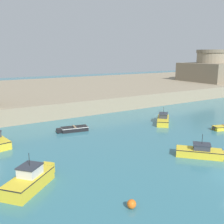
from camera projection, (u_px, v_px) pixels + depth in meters
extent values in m
cube|color=gray|center=(51.00, 92.00, 56.56)|extent=(120.00, 40.00, 2.31)
cube|color=yellow|center=(163.00, 121.00, 35.33)|extent=(4.17, 4.25, 0.75)
cube|color=yellow|center=(164.00, 116.00, 37.79)|extent=(1.03, 1.03, 0.64)
cube|color=black|center=(163.00, 118.00, 35.26)|extent=(4.21, 4.29, 0.07)
cube|color=#333842|center=(163.00, 116.00, 35.41)|extent=(1.88, 1.89, 0.53)
cube|color=#2D333D|center=(163.00, 113.00, 35.34)|extent=(2.03, 2.04, 0.08)
cylinder|color=black|center=(164.00, 110.00, 35.24)|extent=(0.04, 0.04, 0.90)
cube|color=black|center=(214.00, 128.00, 31.97)|extent=(0.25, 0.25, 0.36)
cube|color=yellow|center=(29.00, 183.00, 18.08)|extent=(4.12, 3.90, 0.95)
cube|color=yellow|center=(47.00, 169.00, 20.30)|extent=(1.18, 1.19, 0.81)
cube|color=black|center=(29.00, 177.00, 17.99)|extent=(4.16, 3.94, 0.07)
cube|color=silver|center=(30.00, 171.00, 18.10)|extent=(1.88, 1.87, 0.64)
cube|color=#2D333D|center=(30.00, 166.00, 18.02)|extent=(2.03, 2.01, 0.08)
cylinder|color=black|center=(29.00, 159.00, 17.91)|extent=(0.04, 0.04, 0.90)
cube|color=yellow|center=(199.00, 153.00, 23.87)|extent=(3.82, 3.92, 0.71)
cube|color=black|center=(199.00, 150.00, 23.80)|extent=(3.86, 3.96, 0.07)
cube|color=#333842|center=(202.00, 147.00, 23.70)|extent=(1.76, 1.77, 0.46)
cube|color=#2D333D|center=(202.00, 144.00, 23.64)|extent=(1.89, 1.91, 0.08)
cylinder|color=black|center=(202.00, 139.00, 23.53)|extent=(0.04, 0.04, 0.90)
cube|color=black|center=(74.00, 129.00, 31.81)|extent=(3.35, 1.84, 0.53)
cube|color=black|center=(59.00, 131.00, 31.14)|extent=(0.70, 0.81, 0.45)
cube|color=white|center=(74.00, 127.00, 31.77)|extent=(3.39, 1.86, 0.07)
cube|color=#997F5B|center=(74.00, 127.00, 31.75)|extent=(0.39, 1.13, 0.08)
sphere|color=orange|center=(132.00, 204.00, 15.85)|extent=(0.57, 0.57, 0.57)
cube|color=#796C57|center=(212.00, 72.00, 67.90)|extent=(13.16, 13.16, 4.62)
cylinder|color=gray|center=(213.00, 67.00, 67.63)|extent=(8.26, 8.26, 7.14)
cylinder|color=#796C57|center=(214.00, 51.00, 66.77)|extent=(8.67, 8.67, 0.80)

